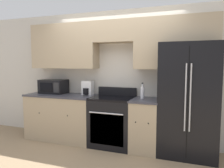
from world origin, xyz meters
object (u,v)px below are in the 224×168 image
Objects in this scene: refrigerator at (188,100)px; oven_range at (112,121)px; bottle at (142,92)px; microwave at (53,86)px.

oven_range is at bearing -176.97° from refrigerator.
oven_range is 0.80m from bottle.
refrigerator is at bearing -0.38° from microwave.
bottle is (0.56, 0.04, 0.57)m from oven_range.
refrigerator is at bearing 3.03° from oven_range.
microwave is 1.93m from bottle.
bottle is at bearing 4.07° from oven_range.
refrigerator reaches higher than oven_range.
bottle is at bearing -1.46° from microwave.
refrigerator is 3.48× the size of microwave.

